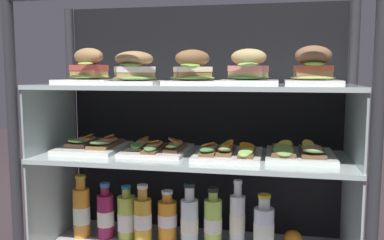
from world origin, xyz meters
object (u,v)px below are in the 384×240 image
open_sandwich_tray_near_right_corner (157,148)px  juice_bottle_back_right (82,211)px  plated_roll_sandwich_mid_right (134,71)px  juice_bottle_back_left (106,215)px  plated_roll_sandwich_mid_left (248,72)px  juice_bottle_front_right_end (143,219)px  juice_bottle_tucked_behind (213,221)px  juice_bottle_front_fourth (127,217)px  juice_bottle_front_left_end (237,220)px  juice_bottle_back_center (264,229)px  plated_roll_sandwich_far_left (89,71)px  plated_roll_sandwich_far_right (192,71)px  open_sandwich_tray_mid_right (299,153)px  juice_bottle_front_second (190,221)px  open_sandwich_tray_far_right (228,152)px  plated_roll_sandwich_left_of_center (313,70)px  orange_fruit_beside_bottles (293,239)px  juice_bottle_near_post (167,219)px  open_sandwich_tray_far_left (94,145)px

open_sandwich_tray_near_right_corner → juice_bottle_back_right: 0.41m
plated_roll_sandwich_mid_right → juice_bottle_back_left: size_ratio=0.87×
plated_roll_sandwich_mid_left → juice_bottle_front_right_end: plated_roll_sandwich_mid_left is taller
plated_roll_sandwich_mid_right → juice_bottle_front_right_end: plated_roll_sandwich_mid_right is taller
open_sandwich_tray_near_right_corner → juice_bottle_tucked_behind: bearing=11.2°
juice_bottle_front_fourth → juice_bottle_front_left_end: (0.43, 0.01, 0.02)m
plated_roll_sandwich_mid_left → juice_bottle_front_right_end: (-0.39, 0.03, -0.55)m
juice_bottle_back_center → plated_roll_sandwich_far_left: bearing=-177.7°
plated_roll_sandwich_far_right → juice_bottle_front_left_end: plated_roll_sandwich_far_right is taller
plated_roll_sandwich_mid_right → juice_bottle_back_left: plated_roll_sandwich_mid_right is taller
open_sandwich_tray_mid_right → juice_bottle_back_right: size_ratio=1.06×
juice_bottle_back_right → juice_bottle_front_second: (0.43, 0.01, -0.01)m
plated_roll_sandwich_far_right → juice_bottle_front_second: size_ratio=0.79×
open_sandwich_tray_far_right → juice_bottle_front_second: bearing=158.5°
open_sandwich_tray_far_right → open_sandwich_tray_mid_right: open_sandwich_tray_far_right is taller
juice_bottle_front_left_end → plated_roll_sandwich_far_left: bearing=-173.9°
plated_roll_sandwich_left_of_center → juice_bottle_back_center: plated_roll_sandwich_left_of_center is taller
plated_roll_sandwich_far_right → orange_fruit_beside_bottles: (0.36, 0.08, -0.61)m
plated_roll_sandwich_mid_left → juice_bottle_back_left: (-0.55, 0.05, -0.55)m
orange_fruit_beside_bottles → open_sandwich_tray_far_right: bearing=-157.6°
plated_roll_sandwich_far_right → open_sandwich_tray_near_right_corner: bearing=175.9°
plated_roll_sandwich_far_left → open_sandwich_tray_far_right: (0.51, -0.01, -0.28)m
plated_roll_sandwich_far_left → juice_bottle_back_left: plated_roll_sandwich_far_left is taller
juice_bottle_back_left → juice_bottle_front_second: bearing=-0.3°
plated_roll_sandwich_left_of_center → orange_fruit_beside_bottles: bearing=109.4°
plated_roll_sandwich_mid_left → juice_bottle_near_post: (-0.30, 0.06, -0.56)m
open_sandwich_tray_near_right_corner → open_sandwich_tray_mid_right: size_ratio=1.00×
plated_roll_sandwich_far_left → juice_bottle_tucked_behind: plated_roll_sandwich_far_left is taller
juice_bottle_back_right → juice_bottle_back_left: juice_bottle_back_right is taller
juice_bottle_front_right_end → juice_bottle_near_post: (0.09, 0.03, -0.01)m
plated_roll_sandwich_mid_right → juice_bottle_front_second: size_ratio=0.81×
open_sandwich_tray_near_right_corner → juice_bottle_near_post: open_sandwich_tray_near_right_corner is taller
juice_bottle_tucked_behind → open_sandwich_tray_far_right: bearing=-48.6°
plated_roll_sandwich_far_left → plated_roll_sandwich_mid_left: 0.58m
plated_roll_sandwich_left_of_center → orange_fruit_beside_bottles: 0.62m
juice_bottle_front_fourth → plated_roll_sandwich_mid_right: bearing=-49.3°
juice_bottle_front_right_end → juice_bottle_near_post: size_ratio=1.14×
plated_roll_sandwich_far_right → open_sandwich_tray_mid_right: 0.46m
open_sandwich_tray_far_right → juice_bottle_back_left: bearing=172.9°
plated_roll_sandwich_far_left → plated_roll_sandwich_far_right: size_ratio=1.10×
plated_roll_sandwich_mid_left → open_sandwich_tray_far_right: bearing=-170.9°
juice_bottle_front_second → juice_bottle_back_right: bearing=-178.8°
open_sandwich_tray_far_left → juice_bottle_near_post: 0.40m
juice_bottle_front_left_end → juice_bottle_front_fourth: bearing=-179.3°
juice_bottle_near_post → orange_fruit_beside_bottles: size_ratio=2.87×
juice_bottle_back_center → orange_fruit_beside_bottles: (0.10, 0.05, -0.05)m
juice_bottle_front_fourth → juice_bottle_tucked_behind: (0.34, 0.00, 0.01)m
juice_bottle_tucked_behind → plated_roll_sandwich_left_of_center: bearing=-15.5°
plated_roll_sandwich_far_left → open_sandwich_tray_near_right_corner: size_ratio=0.79×
plated_roll_sandwich_left_of_center → juice_bottle_front_second: size_ratio=0.74×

